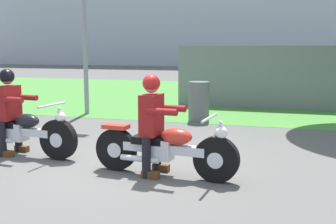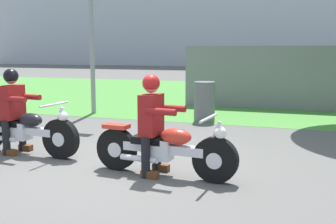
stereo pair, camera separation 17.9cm
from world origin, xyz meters
name	(u,v)px [view 2 (the right image)]	position (x,y,z in m)	size (l,w,h in m)	color
ground	(125,167)	(0.00, 0.00, 0.00)	(120.00, 120.00, 0.00)	#565451
grass_verge	(232,95)	(0.00, 9.75, 0.00)	(60.00, 12.00, 0.01)	#478438
stadium_facade	(241,1)	(-3.78, 37.77, 6.54)	(54.78, 8.00, 13.07)	#B2B7C1
motorcycle_lead	(164,149)	(0.67, -0.21, 0.38)	(2.07, 0.66, 0.86)	black
rider_lead	(152,117)	(0.50, -0.19, 0.80)	(0.58, 0.49, 1.38)	black
motorcycle_follow	(23,130)	(-1.91, 0.20, 0.39)	(2.18, 0.66, 0.88)	black
rider_follow	(13,104)	(-2.08, 0.21, 0.82)	(0.58, 0.49, 1.40)	black
trash_can	(204,102)	(0.24, 4.07, 0.47)	(0.49, 0.49, 0.95)	#595E5B
fence_segment	(307,78)	(2.55, 6.71, 0.90)	(7.00, 0.06, 1.80)	slate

